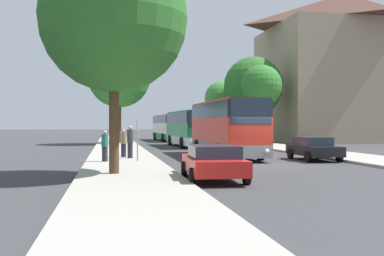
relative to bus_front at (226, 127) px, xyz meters
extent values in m
plane|color=#38383A|center=(0.34, -6.00, -1.90)|extent=(300.00, 300.00, 0.00)
cube|color=#A39E93|center=(-6.66, -6.00, -1.82)|extent=(4.00, 120.00, 0.15)
cube|color=#A39E93|center=(7.34, -6.00, -1.82)|extent=(4.00, 120.00, 0.15)
cube|color=gray|center=(20.61, 22.10, 4.92)|extent=(18.04, 14.16, 13.63)
pyramid|color=#513328|center=(20.61, 22.10, 13.85)|extent=(18.04, 14.16, 4.25)
cube|color=gray|center=(0.00, 0.01, -1.27)|extent=(2.55, 10.46, 0.70)
cube|color=red|center=(0.00, 0.01, -0.16)|extent=(2.55, 10.46, 1.53)
cube|color=#232D3D|center=(0.00, 0.01, 1.08)|extent=(2.57, 10.25, 0.95)
cube|color=red|center=(0.00, 0.01, 1.61)|extent=(2.50, 10.25, 0.12)
cube|color=#232D3D|center=(0.01, -5.24, 0.93)|extent=(2.27, 0.07, 1.45)
sphere|color=#F4EAC1|center=(-0.87, -5.27, -1.24)|extent=(0.24, 0.24, 0.24)
sphere|color=#F4EAC1|center=(0.90, -5.26, -1.24)|extent=(0.24, 0.24, 0.24)
cylinder|color=black|center=(-1.25, -3.13, -1.40)|extent=(0.30, 1.00, 1.00)
cylinder|color=black|center=(1.27, -3.12, -1.40)|extent=(0.30, 1.00, 1.00)
cylinder|color=black|center=(-1.27, 3.15, -1.40)|extent=(0.30, 1.00, 1.00)
cylinder|color=black|center=(1.25, 3.15, -1.40)|extent=(0.30, 1.00, 1.00)
cube|color=silver|center=(-0.08, 13.03, -1.27)|extent=(2.92, 10.18, 0.70)
cube|color=#23844C|center=(-0.08, 13.03, -0.30)|extent=(2.92, 10.18, 1.25)
cube|color=#232D3D|center=(-0.08, 13.03, 0.80)|extent=(2.94, 9.98, 0.95)
cube|color=#23844C|center=(-0.08, 13.03, 1.33)|extent=(2.86, 9.98, 0.12)
cube|color=#232D3D|center=(0.11, 7.95, 0.65)|extent=(2.29, 0.15, 1.45)
sphere|color=#F4EAC1|center=(-0.78, 7.90, -1.24)|extent=(0.24, 0.24, 0.24)
sphere|color=#F4EAC1|center=(1.00, 7.97, -1.24)|extent=(0.24, 0.24, 0.24)
cylinder|color=black|center=(-1.24, 9.95, -1.40)|extent=(0.34, 1.01, 1.00)
cylinder|color=black|center=(1.30, 10.05, -1.40)|extent=(0.34, 1.01, 1.00)
cylinder|color=black|center=(-1.47, 16.00, -1.40)|extent=(0.34, 1.01, 1.00)
cylinder|color=black|center=(1.07, 16.10, -1.40)|extent=(0.34, 1.01, 1.00)
cube|color=#238942|center=(0.00, 27.98, -1.27)|extent=(2.96, 11.90, 0.70)
cube|color=silver|center=(0.00, 27.98, -0.30)|extent=(2.96, 11.90, 1.24)
cube|color=#232D3D|center=(0.00, 27.98, 0.79)|extent=(2.98, 11.67, 0.95)
cube|color=silver|center=(0.00, 27.98, 1.33)|extent=(2.90, 11.67, 0.12)
cube|color=#232D3D|center=(0.20, 22.04, 0.64)|extent=(2.31, 0.14, 1.45)
sphere|color=#F4EAC1|center=(-0.69, 21.99, -1.24)|extent=(0.24, 0.24, 0.24)
sphere|color=#F4EAC1|center=(1.10, 22.05, -1.24)|extent=(0.24, 0.24, 0.24)
cylinder|color=black|center=(-1.16, 24.39, -1.40)|extent=(0.33, 1.01, 1.00)
cylinder|color=black|center=(1.40, 24.48, -1.40)|extent=(0.33, 1.01, 1.00)
cylinder|color=black|center=(-1.40, 31.48, -1.40)|extent=(0.33, 1.01, 1.00)
cylinder|color=black|center=(1.16, 31.57, -1.40)|extent=(0.33, 1.01, 1.00)
cube|color=red|center=(-3.56, -11.63, -1.31)|extent=(2.17, 4.44, 0.56)
cube|color=#232D3D|center=(-3.57, -11.81, -0.80)|extent=(1.82, 2.35, 0.46)
cylinder|color=black|center=(-4.44, -10.24, -1.59)|extent=(0.24, 0.63, 0.62)
cylinder|color=black|center=(-2.52, -10.35, -1.59)|extent=(0.24, 0.63, 0.62)
cylinder|color=black|center=(-4.59, -12.92, -1.59)|extent=(0.24, 0.63, 0.62)
cylinder|color=black|center=(-2.68, -13.03, -1.59)|extent=(0.24, 0.63, 0.62)
cube|color=black|center=(4.33, -3.71, -1.31)|extent=(1.95, 4.16, 0.56)
cube|color=#232D3D|center=(4.33, -3.54, -0.78)|extent=(1.69, 2.18, 0.50)
cylinder|color=black|center=(5.23, -5.01, -1.59)|extent=(0.21, 0.62, 0.62)
cylinder|color=black|center=(3.37, -4.97, -1.59)|extent=(0.21, 0.62, 0.62)
cylinder|color=black|center=(5.29, -2.45, -1.59)|extent=(0.21, 0.62, 0.62)
cylinder|color=black|center=(3.43, -2.41, -1.59)|extent=(0.21, 0.62, 0.62)
cylinder|color=gray|center=(-5.91, -3.82, -0.64)|extent=(0.08, 0.08, 2.21)
cube|color=silver|center=(-5.91, -3.82, 0.11)|extent=(0.03, 0.45, 0.60)
cylinder|color=#23232D|center=(-7.64, -4.03, -1.36)|extent=(0.30, 0.30, 0.78)
cylinder|color=#236656|center=(-7.64, -4.03, -0.64)|extent=(0.36, 0.36, 0.65)
sphere|color=tan|center=(-7.64, -4.03, -0.21)|extent=(0.21, 0.21, 0.21)
cylinder|color=#23232D|center=(-6.23, -1.98, -1.30)|extent=(0.30, 0.30, 0.89)
cylinder|color=#333338|center=(-6.23, -1.98, -0.49)|extent=(0.36, 0.36, 0.74)
sphere|color=tan|center=(-6.23, -1.98, 0.00)|extent=(0.24, 0.24, 0.24)
cylinder|color=#23232D|center=(-6.57, -1.08, -1.36)|extent=(0.30, 0.30, 0.79)
cylinder|color=olive|center=(-6.57, -1.08, -0.63)|extent=(0.36, 0.36, 0.66)
sphere|color=tan|center=(-6.57, -1.08, -0.20)|extent=(0.21, 0.21, 0.21)
cylinder|color=#47331E|center=(-7.22, -9.89, 0.24)|extent=(0.40, 0.40, 3.97)
sphere|color=#286023|center=(-7.22, -9.89, 4.44)|extent=(5.91, 5.91, 5.91)
cylinder|color=#513D23|center=(-6.38, 19.02, 0.49)|extent=(0.40, 0.40, 4.48)
sphere|color=#387F33|center=(-6.38, 19.02, 5.16)|extent=(6.48, 6.48, 6.48)
cylinder|color=#513D23|center=(7.71, 17.71, 0.06)|extent=(0.40, 0.40, 3.62)
sphere|color=#286023|center=(7.71, 17.71, 4.23)|extent=(6.30, 6.30, 6.30)
cylinder|color=brown|center=(7.43, 14.38, 0.37)|extent=(0.40, 0.40, 4.24)
sphere|color=#2D7028|center=(7.43, 14.38, 4.03)|extent=(4.10, 4.10, 4.10)
cylinder|color=brown|center=(7.29, 29.50, 0.05)|extent=(0.40, 0.40, 3.59)
sphere|color=#387F33|center=(7.29, 29.50, 3.59)|extent=(4.65, 4.65, 4.65)
camera|label=1|loc=(-7.42, -28.12, 0.24)|focal=42.00mm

